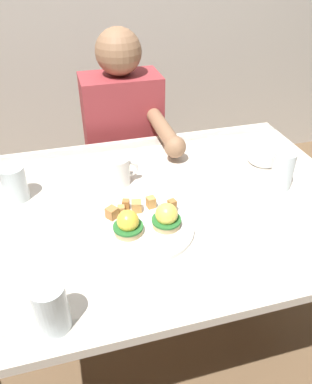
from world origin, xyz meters
name	(u,v)px	position (x,y,z in m)	size (l,w,h in m)	color
ground_plane	(165,339)	(0.00, 0.00, 0.00)	(6.00, 6.00, 0.00)	brown
dining_table	(168,226)	(0.00, 0.00, 0.63)	(1.20, 0.90, 0.74)	silver
eggs_benedict_plate	(147,224)	(-0.10, -0.12, 0.76)	(0.27, 0.27, 0.09)	white
fruit_bowl	(264,155)	(0.41, 0.14, 0.77)	(0.12, 0.12, 0.05)	white
coffee_mug	(119,170)	(-0.13, 0.14, 0.79)	(0.11, 0.08, 0.09)	white
fork	(210,171)	(0.19, 0.12, 0.74)	(0.16, 0.02, 0.00)	silver
water_glass_near	(15,185)	(-0.46, 0.14, 0.79)	(0.08, 0.08, 0.11)	silver
water_glass_far	(52,310)	(-0.37, -0.37, 0.79)	(0.07, 0.07, 0.12)	silver
water_glass_extra	(282,173)	(0.38, -0.02, 0.80)	(0.07, 0.07, 0.13)	silver
diner_person	(125,142)	(-0.02, 0.60, 0.65)	(0.34, 0.54, 1.14)	#33333D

